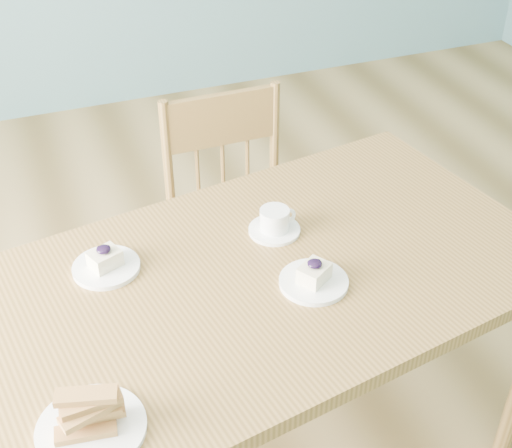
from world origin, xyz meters
name	(u,v)px	position (x,y,z in m)	size (l,w,h in m)	color
dining_table	(266,294)	(-0.21, -0.02, 0.66)	(1.48, 1.00, 0.73)	olive
dining_chair	(237,229)	(-0.09, 0.53, 0.45)	(0.40, 0.38, 0.87)	olive
cheesecake_plate_near	(314,278)	(-0.13, -0.10, 0.75)	(0.16, 0.16, 0.07)	white
cheesecake_plate_far	(106,264)	(-0.56, 0.12, 0.75)	(0.16, 0.16, 0.07)	white
coffee_cup	(275,222)	(-0.14, 0.12, 0.76)	(0.13, 0.13, 0.07)	white
biscotti_plate	(89,420)	(-0.68, -0.33, 0.76)	(0.20, 0.20, 0.09)	white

